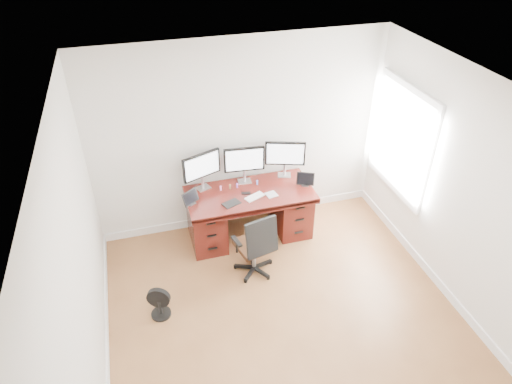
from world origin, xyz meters
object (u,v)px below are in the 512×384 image
object	(u,v)px
monitor_center	(244,161)
keyboard	(255,197)
office_chair	(256,254)
floor_fan	(159,303)
desk	(249,212)

from	to	relation	value
monitor_center	keyboard	xyz separation A→B (m)	(0.03, -0.40, -0.33)
office_chair	floor_fan	world-z (taller)	office_chair
floor_fan	monitor_center	distance (m)	2.14
monitor_center	keyboard	size ratio (longest dim) A/B	2.06
office_chair	monitor_center	xyz separation A→B (m)	(0.13, 1.00, 0.78)
desk	keyboard	size ratio (longest dim) A/B	6.35
floor_fan	monitor_center	world-z (taller)	monitor_center
office_chair	floor_fan	bearing A→B (deg)	-176.38
desk	keyboard	distance (m)	0.39
desk	floor_fan	world-z (taller)	desk
desk	monitor_center	bearing A→B (deg)	90.03
desk	floor_fan	size ratio (longest dim) A/B	4.28
office_chair	desk	bearing A→B (deg)	67.55
desk	keyboard	xyz separation A→B (m)	(0.03, -0.16, 0.36)
monitor_center	keyboard	bearing A→B (deg)	-80.41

